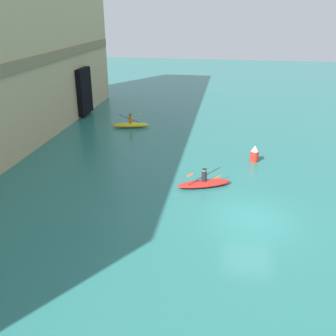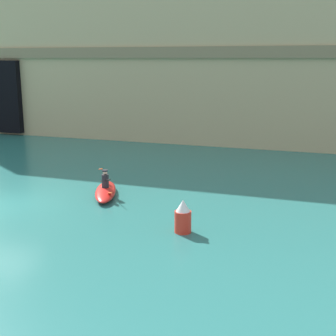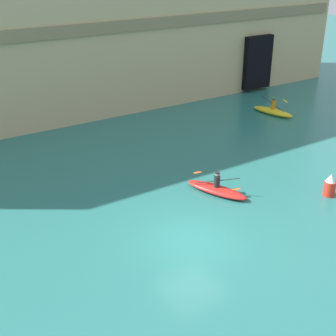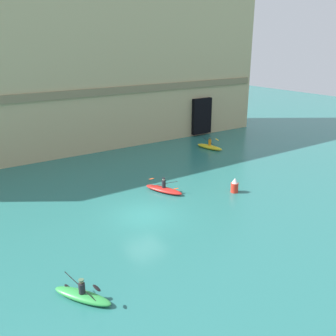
% 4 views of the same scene
% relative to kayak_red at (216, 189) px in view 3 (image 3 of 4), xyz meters
% --- Properties ---
extents(ground_plane, '(120.00, 120.00, 0.00)m').
position_rel_kayak_red_xyz_m(ground_plane, '(-3.24, -2.58, -0.22)').
color(ground_plane, '#28706B').
extents(kayak_red, '(1.98, 3.24, 1.11)m').
position_rel_kayak_red_xyz_m(kayak_red, '(0.00, 0.00, 0.00)').
color(kayak_red, red).
rests_on(kayak_red, ground).
extents(kayak_yellow, '(1.48, 3.21, 1.24)m').
position_rel_kayak_red_xyz_m(kayak_yellow, '(10.47, 7.09, 0.03)').
color(kayak_yellow, yellow).
rests_on(kayak_yellow, ground).
extents(marker_buoy, '(0.56, 0.56, 1.12)m').
position_rel_kayak_red_xyz_m(marker_buoy, '(4.34, -3.01, 0.31)').
color(marker_buoy, red).
rests_on(marker_buoy, ground).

